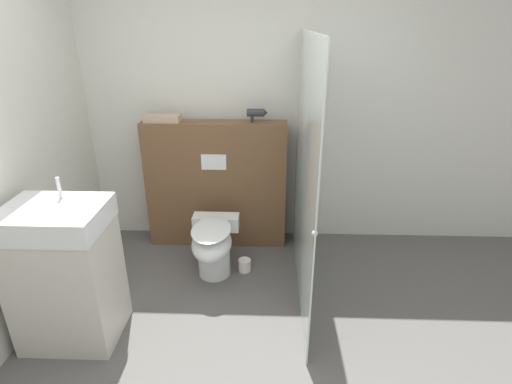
% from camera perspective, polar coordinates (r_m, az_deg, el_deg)
% --- Properties ---
extents(ground_plane, '(12.00, 12.00, 0.00)m').
position_cam_1_polar(ground_plane, '(2.66, -2.88, -25.41)').
color(ground_plane, '#565451').
extents(wall_back, '(8.00, 0.06, 2.50)m').
position_cam_1_polar(wall_back, '(3.69, -0.86, 11.65)').
color(wall_back, silver).
rests_on(wall_back, ground_plane).
extents(partition_panel, '(1.28, 0.22, 1.18)m').
position_cam_1_polar(partition_panel, '(3.72, -5.67, 1.03)').
color(partition_panel, brown).
rests_on(partition_panel, ground_plane).
extents(shower_glass, '(0.04, 1.69, 1.93)m').
position_cam_1_polar(shower_glass, '(2.93, 6.86, 2.57)').
color(shower_glass, silver).
rests_on(shower_glass, ground_plane).
extents(toilet, '(0.40, 0.59, 0.48)m').
position_cam_1_polar(toilet, '(3.33, -6.15, -7.53)').
color(toilet, white).
rests_on(toilet, ground_plane).
extents(sink_vanity, '(0.61, 0.48, 1.11)m').
position_cam_1_polar(sink_vanity, '(2.91, -25.50, -10.55)').
color(sink_vanity, beige).
rests_on(sink_vanity, ground_plane).
extents(hair_drier, '(0.18, 0.07, 0.12)m').
position_cam_1_polar(hair_drier, '(3.49, 0.07, 11.22)').
color(hair_drier, '#2D2D33').
rests_on(hair_drier, partition_panel).
extents(folded_towel, '(0.31, 0.13, 0.06)m').
position_cam_1_polar(folded_towel, '(3.61, -13.24, 10.20)').
color(folded_towel, tan).
rests_on(folded_towel, partition_panel).
extents(spare_toilet_roll, '(0.11, 0.11, 0.11)m').
position_cam_1_polar(spare_toilet_roll, '(3.50, -1.64, -10.40)').
color(spare_toilet_roll, white).
rests_on(spare_toilet_roll, ground_plane).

